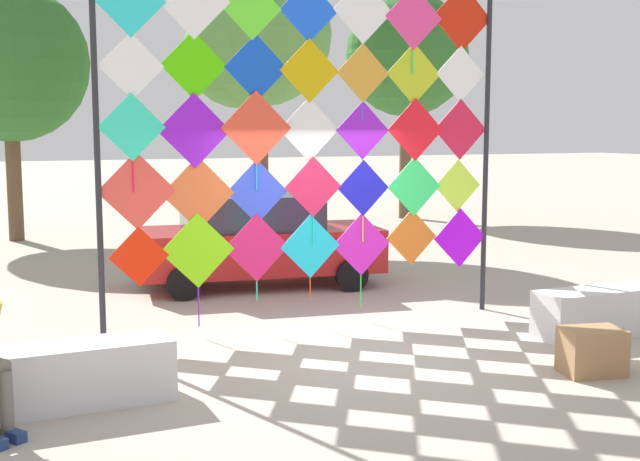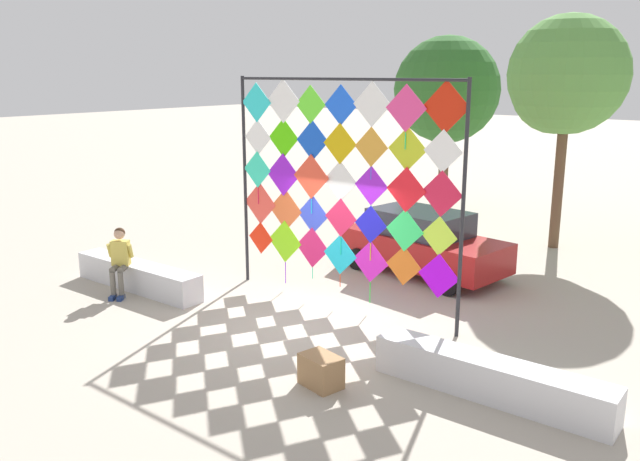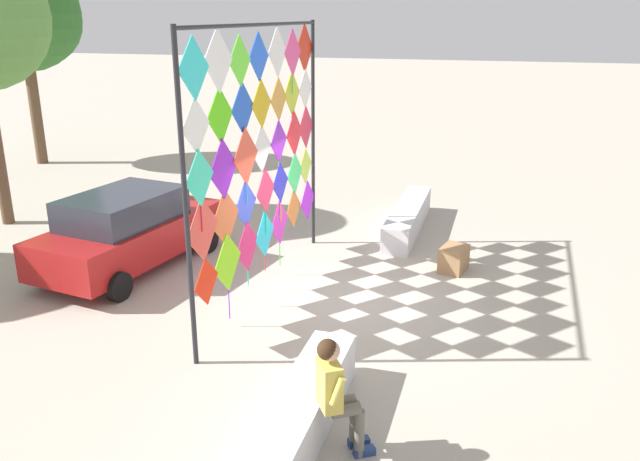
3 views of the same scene
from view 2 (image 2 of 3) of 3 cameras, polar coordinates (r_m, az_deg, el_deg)
name	(u,v)px [view 2 (image 2 of 3)]	position (r m, az deg, el deg)	size (l,w,h in m)	color
ground	(296,324)	(12.24, -2.10, -8.10)	(120.00, 120.00, 0.00)	#ADA393
plaza_ledge_left	(138,276)	(14.58, -15.52, -3.83)	(3.49, 0.55, 0.57)	silver
plaza_ledge_right	(490,378)	(9.87, 14.53, -12.32)	(3.49, 0.55, 0.57)	silver
kite_display_rack	(339,176)	(12.60, 1.67, 4.72)	(5.22, 0.19, 4.45)	#232328
seated_vendor	(119,257)	(14.12, -17.00, -2.20)	(0.64, 0.69, 1.42)	#666056
parked_car	(423,242)	(15.16, 8.90, -1.01)	(4.00, 2.29, 1.47)	maroon
cardboard_box_large	(321,371)	(9.89, 0.08, -12.08)	(0.61, 0.42, 0.48)	#9E754C
tree_far_right	(564,80)	(18.11, 20.42, 12.16)	(3.02, 3.06, 5.95)	brown
tree_palm_like	(450,88)	(22.67, 11.25, 12.04)	(3.50, 3.56, 5.70)	brown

